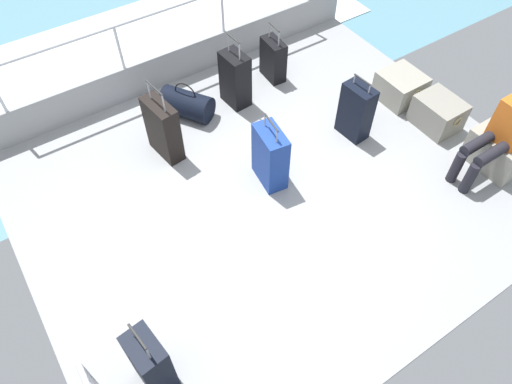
# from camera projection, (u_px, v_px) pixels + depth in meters

# --- Properties ---
(ground_plane) EXTENTS (4.40, 5.20, 0.06)m
(ground_plane) POSITION_uv_depth(u_px,v_px,m) (275.00, 186.00, 5.16)
(ground_plane) COLOR #939699
(gunwale_port) EXTENTS (0.06, 5.20, 0.45)m
(gunwale_port) POSITION_uv_depth(u_px,v_px,m) (178.00, 64.00, 6.09)
(gunwale_port) COLOR #939699
(gunwale_port) RESTS_ON ground_plane
(railing_port) EXTENTS (0.04, 4.20, 1.02)m
(railing_port) POSITION_uv_depth(u_px,v_px,m) (172.00, 25.00, 5.65)
(railing_port) COLOR silver
(railing_port) RESTS_ON ground_plane
(sea_wake) EXTENTS (12.00, 12.00, 0.01)m
(sea_wake) POSITION_uv_depth(u_px,v_px,m) (139.00, 47.00, 7.27)
(sea_wake) COLOR #598C9E
(sea_wake) RESTS_ON ground_plane
(cargo_crate_0) EXTENTS (0.54, 0.48, 0.34)m
(cargo_crate_0) POSITION_uv_depth(u_px,v_px,m) (400.00, 87.00, 5.89)
(cargo_crate_0) COLOR gray
(cargo_crate_0) RESTS_ON ground_plane
(cargo_crate_1) EXTENTS (0.56, 0.42, 0.36)m
(cargo_crate_1) POSITION_uv_depth(u_px,v_px,m) (438.00, 113.00, 5.57)
(cargo_crate_1) COLOR gray
(cargo_crate_1) RESTS_ON ground_plane
(cargo_crate_2) EXTENTS (0.63, 0.40, 0.40)m
(cargo_crate_2) POSITION_uv_depth(u_px,v_px,m) (497.00, 151.00, 5.17)
(cargo_crate_2) COLOR gray
(cargo_crate_2) RESTS_ON ground_plane
(passenger_seated) EXTENTS (0.34, 0.66, 1.10)m
(passenger_seated) POSITION_uv_depth(u_px,v_px,m) (500.00, 133.00, 4.80)
(passenger_seated) COLOR orange
(passenger_seated) RESTS_ON ground_plane
(suitcase_0) EXTENTS (0.45, 0.29, 0.83)m
(suitcase_0) POSITION_uv_depth(u_px,v_px,m) (270.00, 157.00, 4.93)
(suitcase_0) COLOR navy
(suitcase_0) RESTS_ON ground_plane
(suitcase_1) EXTENTS (0.38, 0.21, 0.74)m
(suitcase_1) POSITION_uv_depth(u_px,v_px,m) (273.00, 59.00, 6.07)
(suitcase_1) COLOR black
(suitcase_1) RESTS_ON ground_plane
(suitcase_2) EXTENTS (0.37, 0.26, 0.91)m
(suitcase_2) POSITION_uv_depth(u_px,v_px,m) (235.00, 79.00, 5.71)
(suitcase_2) COLOR black
(suitcase_2) RESTS_ON ground_plane
(suitcase_3) EXTENTS (0.38, 0.24, 0.79)m
(suitcase_3) POSITION_uv_depth(u_px,v_px,m) (356.00, 111.00, 5.36)
(suitcase_3) COLOR black
(suitcase_3) RESTS_ON ground_plane
(suitcase_4) EXTENTS (0.47, 0.25, 0.93)m
(suitcase_4) POSITION_uv_depth(u_px,v_px,m) (163.00, 129.00, 5.16)
(suitcase_4) COLOR black
(suitcase_4) RESTS_ON ground_plane
(suitcase_5) EXTENTS (0.37, 0.26, 0.91)m
(suitcase_5) POSITION_uv_depth(u_px,v_px,m) (151.00, 364.00, 3.58)
(suitcase_5) COLOR black
(suitcase_5) RESTS_ON ground_plane
(duffel_bag) EXTENTS (0.69, 0.60, 0.47)m
(duffel_bag) POSITION_uv_depth(u_px,v_px,m) (187.00, 104.00, 5.70)
(duffel_bag) COLOR black
(duffel_bag) RESTS_ON ground_plane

